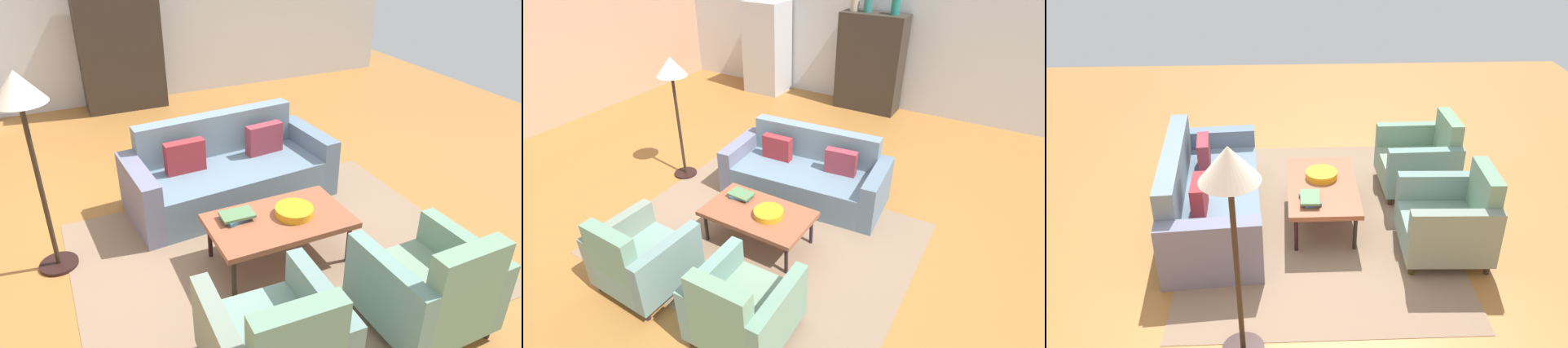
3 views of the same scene
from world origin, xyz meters
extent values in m
plane|color=#A56B32|center=(0.00, 0.00, 0.00)|extent=(11.29, 11.29, 0.00)
cube|color=#896E56|center=(0.26, -0.69, 0.00)|extent=(3.40, 2.60, 0.01)
cube|color=slate|center=(0.26, 0.36, 0.21)|extent=(1.81, 1.03, 0.42)
cube|color=slate|center=(0.24, 0.72, 0.43)|extent=(1.75, 0.32, 0.86)
cube|color=slate|center=(1.22, 0.44, 0.31)|extent=(0.25, 0.91, 0.62)
cube|color=slate|center=(-0.69, 0.29, 0.31)|extent=(0.25, 0.91, 0.62)
cube|color=brown|center=(0.70, 0.50, 0.58)|extent=(0.41, 0.16, 0.32)
cube|color=maroon|center=(-0.19, 0.43, 0.58)|extent=(0.40, 0.14, 0.32)
cylinder|color=black|center=(-0.27, -0.46, 0.19)|extent=(0.04, 0.04, 0.37)
cylinder|color=black|center=(0.79, -0.46, 0.19)|extent=(0.04, 0.04, 0.37)
cylinder|color=black|center=(-0.27, -1.02, 0.19)|extent=(0.04, 0.04, 0.37)
cylinder|color=black|center=(0.79, -1.02, 0.19)|extent=(0.04, 0.04, 0.37)
cube|color=brown|center=(0.26, -0.74, 0.40)|extent=(1.20, 0.70, 0.05)
cylinder|color=#2F2B0F|center=(-0.66, -1.49, 0.05)|extent=(0.05, 0.05, 0.10)
cylinder|color=black|center=(0.02, -1.51, 0.05)|extent=(0.05, 0.05, 0.10)
cylinder|color=black|center=(-0.69, -2.17, 0.05)|extent=(0.05, 0.05, 0.10)
cylinder|color=#2D1A23|center=(-0.01, -2.19, 0.05)|extent=(0.05, 0.05, 0.10)
cube|color=gray|center=(-0.34, -1.84, 0.25)|extent=(0.59, 0.82, 0.30)
cube|color=gray|center=(-0.35, -2.17, 0.49)|extent=(0.56, 0.16, 0.78)
cube|color=gray|center=(-0.68, -1.83, 0.38)|extent=(0.15, 0.80, 0.56)
cube|color=gray|center=(0.00, -1.85, 0.38)|extent=(0.15, 0.80, 0.56)
cylinder|color=#3C2614|center=(0.52, -1.50, 0.05)|extent=(0.05, 0.05, 0.10)
cylinder|color=black|center=(1.20, -1.49, 0.05)|extent=(0.05, 0.05, 0.10)
cylinder|color=#3B271A|center=(0.53, -2.18, 0.05)|extent=(0.05, 0.05, 0.10)
cylinder|color=#2B2122|center=(1.21, -2.17, 0.05)|extent=(0.05, 0.05, 0.10)
cube|color=gray|center=(0.86, -1.84, 0.25)|extent=(0.58, 0.81, 0.30)
cube|color=gray|center=(0.87, -2.17, 0.49)|extent=(0.56, 0.15, 0.78)
cube|color=gray|center=(0.52, -1.84, 0.38)|extent=(0.14, 0.80, 0.56)
cube|color=gray|center=(1.20, -1.83, 0.38)|extent=(0.14, 0.80, 0.56)
cylinder|color=orange|center=(0.41, -0.74, 0.46)|extent=(0.33, 0.33, 0.07)
cube|color=#326082|center=(-0.06, -0.60, 0.44)|extent=(0.27, 0.21, 0.03)
cube|color=#537B4F|center=(-0.06, -0.60, 0.47)|extent=(0.29, 0.19, 0.02)
cylinder|color=#2E2319|center=(-1.50, -0.03, 0.76)|extent=(0.04, 0.04, 1.45)
cone|color=#EDE0C7|center=(-1.50, -0.03, 1.60)|extent=(0.40, 0.40, 0.24)
camera|label=1|loc=(-1.32, -3.80, 2.67)|focal=33.47mm
camera|label=2|loc=(2.41, -3.80, 3.16)|focal=28.63mm
camera|label=3|loc=(-4.41, -0.39, 3.12)|focal=36.73mm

